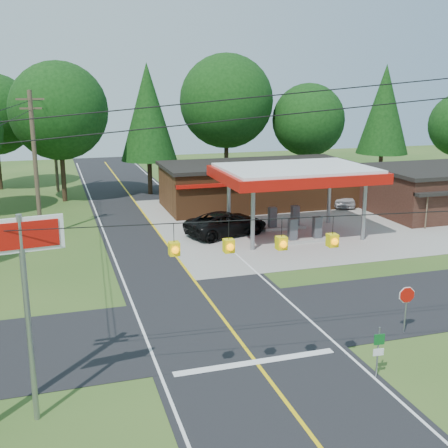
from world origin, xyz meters
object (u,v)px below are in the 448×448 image
object	(u,v)px
suv_car	(226,224)
big_stop_sign	(24,271)
gas_canopy	(295,175)
sedan_car	(340,196)
octagonal_stop_sign	(407,299)

from	to	relation	value
suv_car	big_stop_sign	xyz separation A→B (m)	(-12.50, -19.51, 4.16)
gas_canopy	big_stop_sign	xyz separation A→B (m)	(-17.00, -18.01, 0.73)
sedan_car	big_stop_sign	xyz separation A→B (m)	(-25.00, -26.01, 4.21)
sedan_car	octagonal_stop_sign	bearing A→B (deg)	-96.85
sedan_car	octagonal_stop_sign	distance (m)	26.02
octagonal_stop_sign	sedan_car	bearing A→B (deg)	67.39
gas_canopy	suv_car	xyz separation A→B (m)	(-4.50, 1.50, -3.43)
octagonal_stop_sign	gas_canopy	bearing A→B (deg)	82.88
suv_car	sedan_car	world-z (taller)	suv_car
suv_car	big_stop_sign	bearing A→B (deg)	130.07
gas_canopy	octagonal_stop_sign	world-z (taller)	gas_canopy
suv_car	octagonal_stop_sign	bearing A→B (deg)	170.84
gas_canopy	octagonal_stop_sign	xyz separation A→B (m)	(-2.00, -16.01, -2.70)
sedan_car	big_stop_sign	distance (m)	36.32
big_stop_sign	octagonal_stop_sign	xyz separation A→B (m)	(15.00, 2.00, -3.43)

